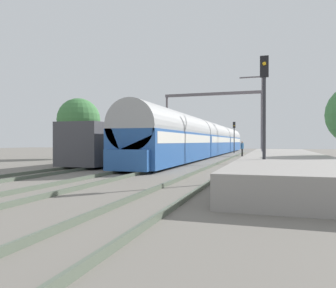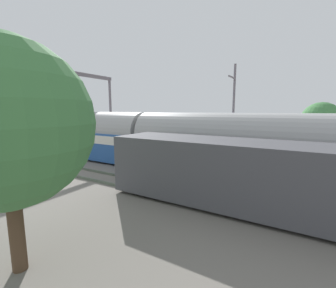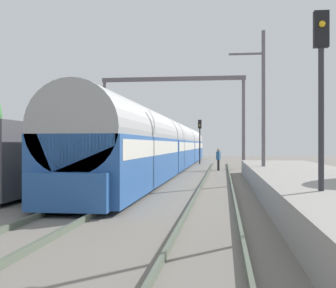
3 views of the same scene
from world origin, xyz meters
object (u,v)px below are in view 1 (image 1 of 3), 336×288
at_px(passenger_train, 211,139).
at_px(railway_signal_far, 234,133).
at_px(person_crossing, 242,147).
at_px(freight_car, 121,144).
at_px(catenary_gantry, 212,110).
at_px(railway_signal_near, 264,101).

bearing_deg(passenger_train, railway_signal_far, 77.86).
xyz_separation_m(person_crossing, railway_signal_far, (-2.03, 10.86, 1.92)).
height_order(freight_car, railway_signal_far, railway_signal_far).
bearing_deg(freight_car, railway_signal_far, 76.99).
xyz_separation_m(passenger_train, catenary_gantry, (0.00, 1.21, 3.65)).
xyz_separation_m(passenger_train, freight_car, (-4.02, -16.77, -0.50)).
height_order(freight_car, person_crossing, freight_car).
bearing_deg(catenary_gantry, person_crossing, -38.61).
bearing_deg(freight_car, passenger_train, 76.52).
height_order(freight_car, railway_signal_near, railway_signal_near).
distance_m(passenger_train, person_crossing, 4.50).
bearing_deg(railway_signal_far, person_crossing, -79.41).
xyz_separation_m(passenger_train, person_crossing, (3.95, -1.94, -0.94)).
bearing_deg(railway_signal_near, passenger_train, 104.99).
relative_size(passenger_train, freight_car, 3.78).
distance_m(passenger_train, railway_signal_near, 26.09).
bearing_deg(railway_signal_far, railway_signal_near, -81.95).
bearing_deg(freight_car, railway_signal_near, -37.96).
bearing_deg(person_crossing, railway_signal_near, 24.48).
relative_size(railway_signal_near, catenary_gantry, 0.43).
relative_size(freight_car, railway_signal_near, 2.43).
bearing_deg(person_crossing, railway_signal_far, -151.78).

